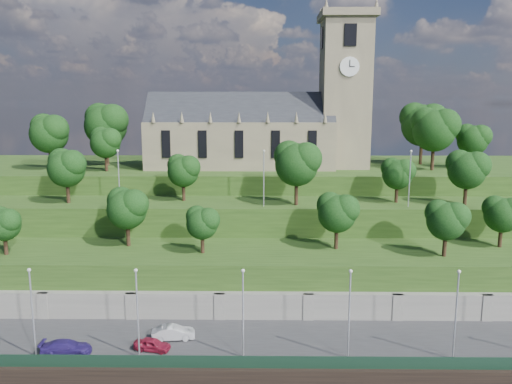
{
  "coord_description": "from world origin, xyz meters",
  "views": [
    {
      "loc": [
        -0.25,
        -41.79,
        25.98
      ],
      "look_at": [
        -1.11,
        30.0,
        13.3
      ],
      "focal_mm": 35.0,
      "sensor_mm": 36.0,
      "label": 1
    }
  ],
  "objects_px": {
    "church": "(268,124)",
    "car_middle": "(173,333)",
    "car_left": "(152,344)",
    "car_right": "(66,348)"
  },
  "relations": [
    {
      "from": "church",
      "to": "car_left",
      "type": "height_order",
      "value": "church"
    },
    {
      "from": "church",
      "to": "car_middle",
      "type": "relative_size",
      "value": 8.75
    },
    {
      "from": "church",
      "to": "car_middle",
      "type": "height_order",
      "value": "church"
    },
    {
      "from": "car_left",
      "to": "car_middle",
      "type": "height_order",
      "value": "car_middle"
    },
    {
      "from": "church",
      "to": "car_middle",
      "type": "distance_m",
      "value": 45.56
    },
    {
      "from": "car_middle",
      "to": "car_right",
      "type": "bearing_deg",
      "value": 100.18
    },
    {
      "from": "car_middle",
      "to": "car_right",
      "type": "height_order",
      "value": "car_middle"
    },
    {
      "from": "car_middle",
      "to": "car_left",
      "type": "bearing_deg",
      "value": 137.16
    },
    {
      "from": "church",
      "to": "car_left",
      "type": "xyz_separation_m",
      "value": [
        -11.82,
        -42.13,
        -19.9
      ]
    },
    {
      "from": "car_left",
      "to": "car_middle",
      "type": "distance_m",
      "value": 2.89
    }
  ]
}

